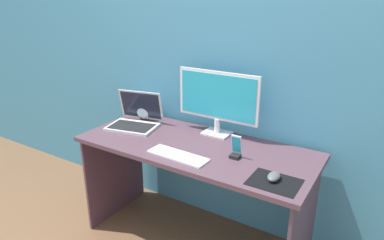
# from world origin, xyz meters

# --- Properties ---
(ground_plane) EXTENTS (8.00, 8.00, 0.00)m
(ground_plane) POSITION_xyz_m (0.00, 0.00, 0.00)
(ground_plane) COLOR brown
(wall_back) EXTENTS (6.00, 0.04, 2.50)m
(wall_back) POSITION_xyz_m (0.00, 0.37, 1.25)
(wall_back) COLOR teal
(wall_back) RESTS_ON ground_plane
(desk) EXTENTS (1.49, 0.63, 0.72)m
(desk) POSITION_xyz_m (0.00, 0.00, 0.58)
(desk) COLOR #553944
(desk) RESTS_ON ground_plane
(monitor) EXTENTS (0.57, 0.14, 0.43)m
(monitor) POSITION_xyz_m (0.03, 0.23, 0.97)
(monitor) COLOR white
(monitor) RESTS_ON desk
(laptop) EXTENTS (0.38, 0.34, 0.23)m
(laptop) POSITION_xyz_m (-0.53, 0.06, 0.77)
(laptop) COLOR silver
(laptop) RESTS_ON desk
(fishbowl) EXTENTS (0.14, 0.14, 0.14)m
(fishbowl) POSITION_xyz_m (-0.56, 0.22, 0.79)
(fishbowl) COLOR silver
(fishbowl) RESTS_ON desk
(keyboard_external) EXTENTS (0.38, 0.14, 0.01)m
(keyboard_external) POSITION_xyz_m (0.00, -0.19, 0.73)
(keyboard_external) COLOR white
(keyboard_external) RESTS_ON desk
(mousepad) EXTENTS (0.25, 0.20, 0.00)m
(mousepad) POSITION_xyz_m (0.57, -0.18, 0.73)
(mousepad) COLOR black
(mousepad) RESTS_ON desk
(mouse) EXTENTS (0.06, 0.10, 0.04)m
(mouse) POSITION_xyz_m (0.56, -0.16, 0.74)
(mouse) COLOR #555655
(mouse) RESTS_ON mousepad
(phone_in_dock) EXTENTS (0.06, 0.06, 0.14)m
(phone_in_dock) POSITION_xyz_m (0.29, -0.02, 0.77)
(phone_in_dock) COLOR black
(phone_in_dock) RESTS_ON desk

